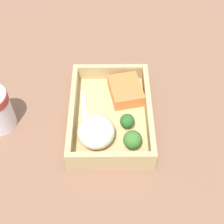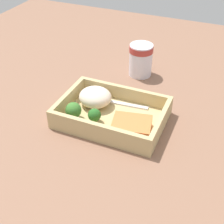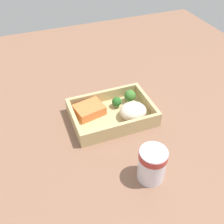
% 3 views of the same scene
% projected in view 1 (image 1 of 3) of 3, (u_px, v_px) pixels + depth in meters
% --- Properties ---
extents(ground_plane, '(1.60, 1.60, 0.02)m').
position_uv_depth(ground_plane, '(112.00, 122.00, 0.75)').
color(ground_plane, '#855D48').
extents(takeout_tray, '(0.27, 0.19, 0.01)m').
position_uv_depth(takeout_tray, '(112.00, 118.00, 0.74)').
color(takeout_tray, tan).
rests_on(takeout_tray, ground_plane).
extents(tray_rim, '(0.27, 0.19, 0.04)m').
position_uv_depth(tray_rim, '(112.00, 111.00, 0.72)').
color(tray_rim, tan).
rests_on(tray_rim, takeout_tray).
extents(salmon_fillet, '(0.11, 0.09, 0.03)m').
position_uv_depth(salmon_fillet, '(127.00, 90.00, 0.77)').
color(salmon_fillet, orange).
rests_on(salmon_fillet, takeout_tray).
extents(mashed_potatoes, '(0.09, 0.08, 0.05)m').
position_uv_depth(mashed_potatoes, '(98.00, 132.00, 0.68)').
color(mashed_potatoes, beige).
rests_on(mashed_potatoes, takeout_tray).
extents(broccoli_floret_1, '(0.04, 0.04, 0.05)m').
position_uv_depth(broccoli_floret_1, '(134.00, 140.00, 0.66)').
color(broccoli_floret_1, '#7FA452').
rests_on(broccoli_floret_1, takeout_tray).
extents(broccoli_floret_2, '(0.03, 0.03, 0.04)m').
position_uv_depth(broccoli_floret_2, '(129.00, 121.00, 0.70)').
color(broccoli_floret_2, '#7FA65B').
rests_on(broccoli_floret_2, takeout_tray).
extents(fork, '(0.16, 0.03, 0.00)m').
position_uv_depth(fork, '(86.00, 120.00, 0.73)').
color(fork, silver).
rests_on(fork, takeout_tray).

